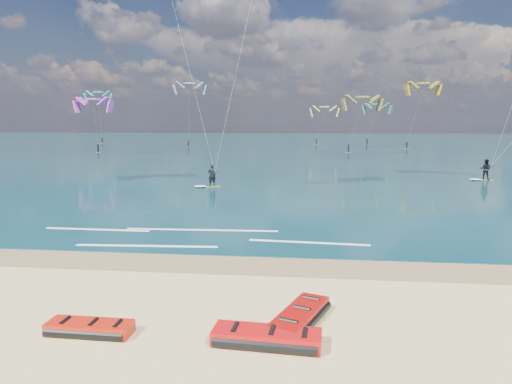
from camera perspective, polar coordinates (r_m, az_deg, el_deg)
ground at (r=53.72m, az=0.35°, el=3.13°), size 320.00×320.00×0.00m
wet_sand_strip at (r=17.86m, az=-11.96°, el=-8.54°), size 320.00×2.40×0.01m
sea at (r=117.43m, az=3.55°, el=6.17°), size 320.00×200.00×0.04m
packed_kite_left at (r=12.68m, az=-20.05°, el=-16.30°), size 2.34×1.05×0.36m
packed_kite_mid at (r=11.47m, az=1.34°, el=-18.53°), size 2.87×1.37×0.42m
packed_kite_right at (r=12.57m, az=5.48°, el=-16.01°), size 2.06×2.96×0.42m
kitesurfer_main at (r=34.41m, az=-5.59°, el=15.43°), size 7.68×8.12×17.57m
shoreline_foam at (r=21.36m, az=-8.66°, el=-5.47°), size 15.58×3.64×0.01m
distant_kites at (r=91.75m, az=0.47°, el=8.81°), size 76.00×35.86×12.70m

